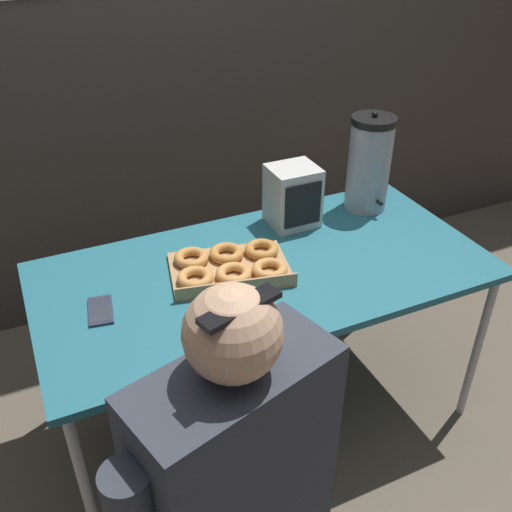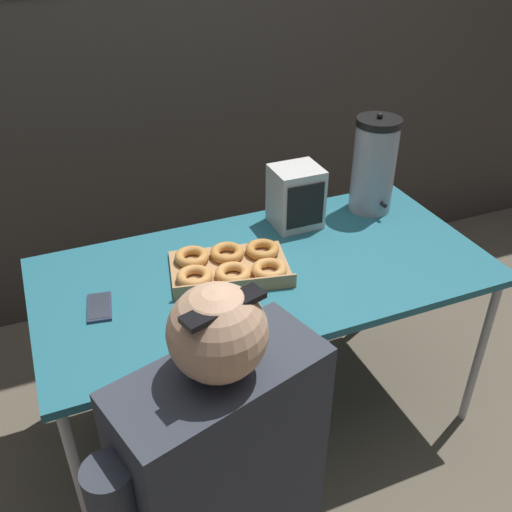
{
  "view_description": "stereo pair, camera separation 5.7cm",
  "coord_description": "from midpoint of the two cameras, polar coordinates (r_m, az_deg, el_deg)",
  "views": [
    {
      "loc": [
        -0.72,
        -1.49,
        1.85
      ],
      "look_at": [
        -0.04,
        0.0,
        0.78
      ],
      "focal_mm": 40.0,
      "sensor_mm": 36.0,
      "label": 1
    },
    {
      "loc": [
        -0.67,
        -1.51,
        1.85
      ],
      "look_at": [
        -0.04,
        0.0,
        0.78
      ],
      "focal_mm": 40.0,
      "sensor_mm": 36.0,
      "label": 2
    }
  ],
  "objects": [
    {
      "name": "coffee_urn",
      "position": [
        2.35,
        12.41,
        8.86
      ],
      "size": [
        0.18,
        0.2,
        0.41
      ],
      "color": "#939399",
      "rests_on": "folding_table"
    },
    {
      "name": "folding_table",
      "position": [
        2.03,
        1.76,
        -2.2
      ],
      "size": [
        1.58,
        0.78,
        0.72
      ],
      "color": "#236675",
      "rests_on": "ground"
    },
    {
      "name": "person_seated",
      "position": [
        1.51,
        -1.83,
        -24.02
      ],
      "size": [
        0.6,
        0.34,
        1.24
      ],
      "rotation": [
        0.0,
        0.0,
        3.42
      ],
      "color": "#33332D",
      "rests_on": "ground"
    },
    {
      "name": "ground_plane",
      "position": [
        2.48,
        1.49,
        -15.19
      ],
      "size": [
        12.0,
        12.0,
        0.0
      ],
      "primitive_type": "plane",
      "color": "brown"
    },
    {
      "name": "donut_box",
      "position": [
        1.97,
        -1.79,
        -0.97
      ],
      "size": [
        0.46,
        0.36,
        0.05
      ],
      "rotation": [
        0.0,
        0.0,
        -0.21
      ],
      "color": "tan",
      "rests_on": "folding_table"
    },
    {
      "name": "cell_phone",
      "position": [
        1.87,
        -14.54,
        -4.97
      ],
      "size": [
        0.1,
        0.16,
        0.01
      ],
      "rotation": [
        0.0,
        0.0,
        -0.16
      ],
      "color": "#2D334C",
      "rests_on": "folding_table"
    },
    {
      "name": "back_wall",
      "position": [
        2.68,
        -7.99,
        23.58
      ],
      "size": [
        6.0,
        0.11,
        2.84
      ],
      "color": "#38332D",
      "rests_on": "ground"
    },
    {
      "name": "space_heater",
      "position": [
        2.22,
        4.75,
        5.92
      ],
      "size": [
        0.18,
        0.17,
        0.24
      ],
      "color": "silver",
      "rests_on": "folding_table"
    }
  ]
}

